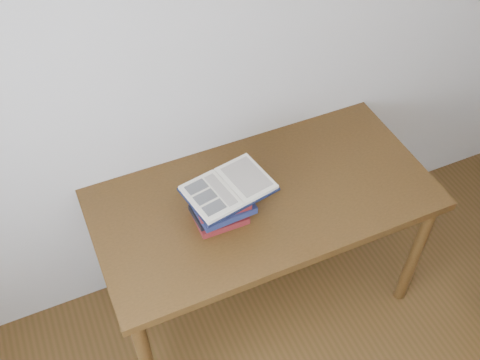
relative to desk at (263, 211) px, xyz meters
name	(u,v)px	position (x,y,z in m)	size (l,w,h in m)	color
desk	(263,211)	(0.00, 0.00, 0.00)	(1.48, 0.74, 0.80)	#482C12
book_stack	(221,205)	(-0.21, -0.03, 0.17)	(0.25, 0.20, 0.15)	maroon
open_book	(229,188)	(-0.18, -0.03, 0.26)	(0.38, 0.30, 0.03)	black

